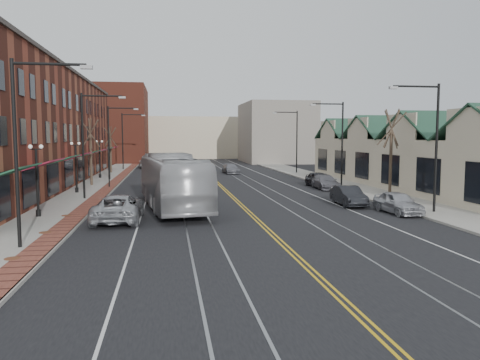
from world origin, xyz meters
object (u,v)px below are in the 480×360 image
object	(u,v)px
parked_car_d	(319,179)
parked_car_b	(349,196)
parked_suv	(118,208)
parked_car_a	(398,203)
transit_bus	(173,181)
parked_car_c	(325,182)

from	to	relation	value
parked_car_d	parked_car_b	bearing A→B (deg)	-99.35
parked_suv	parked_car_a	distance (m)	17.29
transit_bus	parked_car_d	distance (m)	18.24
parked_car_a	parked_car_c	xyz separation A→B (m)	(0.00, 13.87, -0.05)
transit_bus	parked_car_a	xyz separation A→B (m)	(14.13, -4.32, -1.14)
parked_suv	parked_car_b	distance (m)	15.94
parked_car_a	parked_car_d	world-z (taller)	parked_car_d
parked_suv	parked_car_c	xyz separation A→B (m)	(17.29, 13.91, -0.12)
parked_car_a	parked_car_d	size ratio (longest dim) A/B	0.96
transit_bus	parked_car_b	world-z (taller)	transit_bus
parked_car_c	parked_suv	bearing A→B (deg)	-139.98
parked_car_b	parked_car_d	bearing A→B (deg)	83.53
parked_car_c	parked_car_d	distance (m)	1.93
parked_car_b	parked_car_c	bearing A→B (deg)	81.94
parked_suv	parked_car_d	size ratio (longest dim) A/B	1.31
parked_suv	parked_car_b	bearing A→B (deg)	-165.09
parked_car_b	parked_car_c	size ratio (longest dim) A/B	0.92
parked_car_b	parked_car_d	size ratio (longest dim) A/B	0.98
parked_car_a	parked_car_d	xyz separation A→B (m)	(0.00, 15.80, 0.03)
parked_car_d	parked_car_a	bearing A→B (deg)	-90.85
parked_car_b	transit_bus	bearing A→B (deg)	179.39
parked_car_c	parked_car_d	bearing A→B (deg)	91.20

